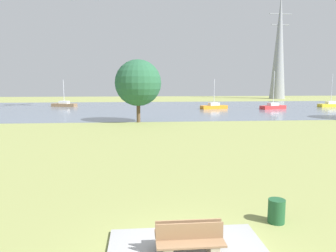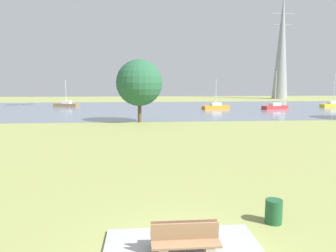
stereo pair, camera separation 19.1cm
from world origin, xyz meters
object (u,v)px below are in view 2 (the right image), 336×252
(sailboat_brown, at_px, (66,104))
(bench_facing_water, at_px, (183,235))
(litter_bin, at_px, (274,211))
(sailboat_yellow, at_px, (333,105))
(tree_east_far, at_px, (139,83))
(bench_facing_inland, at_px, (186,245))
(electricity_pylon, at_px, (282,46))
(sailboat_orange, at_px, (216,106))
(sailboat_red, at_px, (275,107))

(sailboat_brown, bearing_deg, bench_facing_water, -74.32)
(bench_facing_water, height_order, litter_bin, bench_facing_water)
(litter_bin, xyz_separation_m, sailboat_yellow, (32.21, 48.73, 0.06))
(tree_east_far, bearing_deg, bench_facing_inland, -87.51)
(tree_east_far, bearing_deg, electricity_pylon, 52.76)
(sailboat_yellow, bearing_deg, sailboat_brown, 173.79)
(sailboat_yellow, bearing_deg, litter_bin, -123.46)
(bench_facing_water, xyz_separation_m, bench_facing_inland, (0.00, -0.54, 0.00))
(sailboat_yellow, distance_m, electricity_pylon, 35.85)
(bench_facing_water, relative_size, tree_east_far, 0.25)
(tree_east_far, distance_m, electricity_pylon, 67.57)
(bench_facing_water, bearing_deg, bench_facing_inland, -90.00)
(sailboat_orange, distance_m, sailboat_yellow, 23.51)
(sailboat_yellow, bearing_deg, sailboat_red, -164.71)
(litter_bin, xyz_separation_m, tree_east_far, (-4.56, 28.15, 4.22))
(bench_facing_inland, height_order, tree_east_far, tree_east_far)
(sailboat_yellow, bearing_deg, sailboat_orange, -174.14)
(sailboat_brown, bearing_deg, bench_facing_inland, -74.46)
(sailboat_red, relative_size, electricity_pylon, 0.22)
(bench_facing_water, height_order, sailboat_yellow, sailboat_yellow)
(bench_facing_water, bearing_deg, sailboat_brown, 105.68)
(bench_facing_inland, bearing_deg, tree_east_far, 92.49)
(sailboat_yellow, height_order, electricity_pylon, electricity_pylon)
(sailboat_brown, bearing_deg, electricity_pylon, 26.25)
(electricity_pylon, bearing_deg, bench_facing_inland, -115.11)
(bench_facing_inland, distance_m, sailboat_red, 52.35)
(bench_facing_water, xyz_separation_m, electricity_pylon, (39.09, 82.87, 14.51))
(bench_facing_inland, distance_m, sailboat_brown, 58.54)
(sailboat_red, xyz_separation_m, sailboat_orange, (-10.39, 1.15, -0.01))
(bench_facing_inland, xyz_separation_m, litter_bin, (3.25, 2.11, -0.07))
(sailboat_orange, xyz_separation_m, tree_east_far, (-13.38, -18.18, 4.17))
(sailboat_brown, height_order, sailboat_orange, sailboat_orange)
(sailboat_brown, height_order, electricity_pylon, electricity_pylon)
(electricity_pylon, bearing_deg, sailboat_yellow, -96.38)
(sailboat_red, height_order, sailboat_brown, sailboat_red)
(litter_bin, height_order, sailboat_brown, sailboat_brown)
(sailboat_red, bearing_deg, sailboat_brown, 166.57)
(bench_facing_water, relative_size, sailboat_brown, 0.35)
(sailboat_yellow, relative_size, tree_east_far, 0.86)
(litter_bin, distance_m, electricity_pylon, 90.04)
(sailboat_brown, relative_size, electricity_pylon, 0.17)
(electricity_pylon, bearing_deg, tree_east_far, -127.24)
(litter_bin, bearing_deg, tree_east_far, 99.20)
(bench_facing_inland, bearing_deg, sailboat_yellow, 55.11)
(sailboat_red, bearing_deg, sailboat_yellow, 15.29)
(litter_bin, relative_size, tree_east_far, 0.11)
(bench_facing_inland, relative_size, sailboat_yellow, 0.28)
(sailboat_brown, xyz_separation_m, electricity_pylon, (54.77, 27.01, 14.54))
(bench_facing_water, distance_m, sailboat_red, 51.87)
(sailboat_yellow, xyz_separation_m, tree_east_far, (-36.77, -20.58, 4.16))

